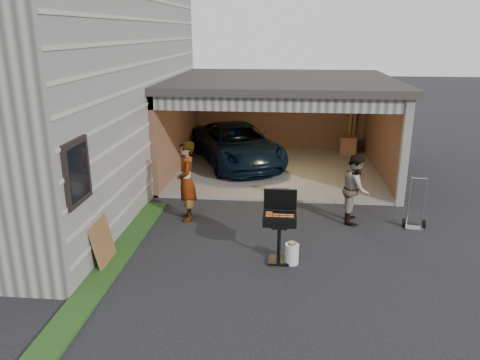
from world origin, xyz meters
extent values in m
plane|color=black|center=(0.00, 0.00, 0.00)|extent=(80.00, 80.00, 0.00)
cube|color=#474744|center=(-6.00, 4.00, 2.75)|extent=(7.00, 11.00, 5.50)
cube|color=#193814|center=(-2.25, -1.00, 0.03)|extent=(0.50, 8.00, 0.06)
cube|color=#605E59|center=(0.75, 6.50, 0.03)|extent=(6.50, 6.00, 0.06)
cube|color=#493022|center=(0.75, 9.43, 1.35)|extent=(6.50, 0.15, 2.70)
cube|color=#493022|center=(3.92, 6.50, 1.35)|extent=(0.15, 6.00, 2.70)
cube|color=#493022|center=(-2.42, 6.50, 1.35)|extent=(0.15, 6.00, 2.70)
cube|color=#2D2B28|center=(0.75, 6.50, 2.80)|extent=(6.80, 6.30, 0.20)
cube|color=#474744|center=(0.75, 3.58, 2.52)|extent=(6.50, 0.16, 0.36)
cube|color=#BCB6AC|center=(0.75, 4.80, 2.62)|extent=(6.00, 2.40, 0.06)
cube|color=#474744|center=(3.90, 3.55, 1.35)|extent=(0.20, 0.18, 2.70)
cube|color=brown|center=(-1.80, 8.70, 0.31)|extent=(0.60, 0.50, 0.50)
cube|color=brown|center=(-1.80, 8.70, 0.79)|extent=(0.50, 0.45, 0.45)
cube|color=brown|center=(3.20, 8.60, 0.36)|extent=(0.55, 0.50, 0.60)
cube|color=brown|center=(3.38, 9.20, 1.20)|extent=(0.24, 0.43, 2.20)
imported|color=black|center=(-0.58, 6.84, 0.65)|extent=(3.79, 5.13, 1.30)
imported|color=#AABCD6|center=(-1.28, 2.14, 0.94)|extent=(0.61, 0.78, 1.87)
imported|color=#3E1F18|center=(2.60, 2.40, 0.80)|extent=(0.68, 0.83, 1.59)
cube|color=black|center=(0.90, 0.20, 0.02)|extent=(0.40, 0.40, 0.05)
cylinder|color=black|center=(0.90, 0.20, 0.43)|extent=(0.07, 0.07, 0.80)
cube|color=black|center=(0.90, 0.20, 0.88)|extent=(0.63, 0.44, 0.19)
cube|color=#59595B|center=(0.90, 0.20, 0.96)|extent=(0.57, 0.38, 0.01)
cube|color=black|center=(0.90, 0.47, 1.18)|extent=(0.63, 0.11, 0.44)
cylinder|color=silver|center=(1.15, 0.15, 0.20)|extent=(0.33, 0.33, 0.40)
cube|color=brown|center=(-2.40, -0.21, 0.43)|extent=(0.22, 0.78, 0.86)
cube|color=slate|center=(3.90, 2.04, 0.02)|extent=(0.41, 0.29, 0.04)
cylinder|color=black|center=(3.70, 2.20, 0.10)|extent=(0.07, 0.20, 0.20)
cylinder|color=black|center=(4.14, 2.14, 0.10)|extent=(0.07, 0.20, 0.20)
cylinder|color=slate|center=(3.75, 2.19, 0.60)|extent=(0.03, 0.03, 1.15)
cylinder|color=slate|center=(4.08, 2.15, 0.60)|extent=(0.03, 0.03, 1.15)
cylinder|color=slate|center=(3.92, 2.17, 1.15)|extent=(0.33, 0.08, 0.03)
camera|label=1|loc=(0.95, -7.93, 4.24)|focal=35.00mm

